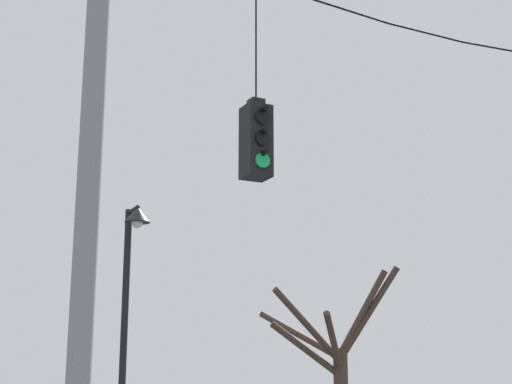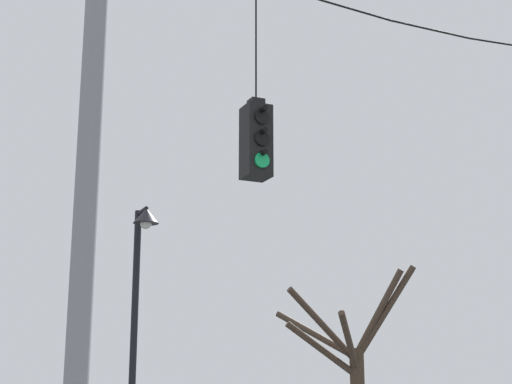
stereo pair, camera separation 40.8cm
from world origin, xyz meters
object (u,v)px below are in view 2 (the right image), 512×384
object	(u,v)px
street_lamp	(139,286)
bare_tree	(352,367)
utility_pole_left	(87,190)
traffic_light_near_right_pole	(256,140)

from	to	relation	value
street_lamp	bare_tree	bearing A→B (deg)	26.27
utility_pole_left	bare_tree	distance (m)	10.55
bare_tree	utility_pole_left	bearing A→B (deg)	-138.29
street_lamp	utility_pole_left	bearing A→B (deg)	-114.63
utility_pole_left	street_lamp	size ratio (longest dim) A/B	1.68
traffic_light_near_right_pole	street_lamp	distance (m)	4.27
traffic_light_near_right_pole	bare_tree	bearing A→B (deg)	51.03
utility_pole_left	street_lamp	world-z (taller)	utility_pole_left
utility_pole_left	traffic_light_near_right_pole	size ratio (longest dim) A/B	2.81
utility_pole_left	traffic_light_near_right_pole	world-z (taller)	utility_pole_left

